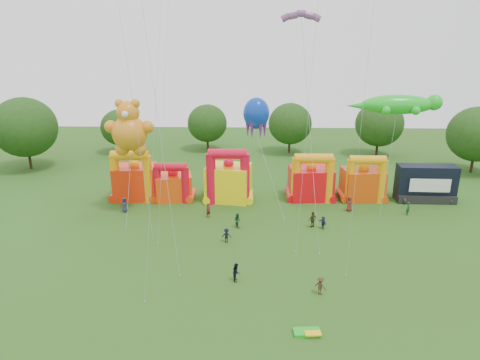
{
  "coord_description": "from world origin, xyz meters",
  "views": [
    {
      "loc": [
        0.65,
        -26.08,
        20.75
      ],
      "look_at": [
        -0.62,
        18.0,
        6.34
      ],
      "focal_mm": 32.0,
      "sensor_mm": 36.0,
      "label": 1
    }
  ],
  "objects_px": {
    "stage_trailer": "(426,184)",
    "octopus_kite": "(267,163)",
    "bouncy_castle_2": "(228,180)",
    "teddy_bear_kite": "(129,138)",
    "spectator_4": "(313,220)",
    "spectator_0": "(125,205)",
    "gecko_kite": "(392,142)",
    "bouncy_castle_0": "(135,180)"
  },
  "relations": [
    {
      "from": "bouncy_castle_0",
      "to": "bouncy_castle_2",
      "type": "height_order",
      "value": "bouncy_castle_2"
    },
    {
      "from": "teddy_bear_kite",
      "to": "gecko_kite",
      "type": "distance_m",
      "value": 32.63
    },
    {
      "from": "gecko_kite",
      "to": "stage_trailer",
      "type": "bearing_deg",
      "value": 18.21
    },
    {
      "from": "bouncy_castle_0",
      "to": "bouncy_castle_2",
      "type": "bearing_deg",
      "value": -1.52
    },
    {
      "from": "bouncy_castle_2",
      "to": "octopus_kite",
      "type": "xyz_separation_m",
      "value": [
        5.12,
        -0.84,
        2.64
      ]
    },
    {
      "from": "teddy_bear_kite",
      "to": "octopus_kite",
      "type": "height_order",
      "value": "teddy_bear_kite"
    },
    {
      "from": "bouncy_castle_0",
      "to": "octopus_kite",
      "type": "relative_size",
      "value": 0.52
    },
    {
      "from": "bouncy_castle_0",
      "to": "gecko_kite",
      "type": "xyz_separation_m",
      "value": [
        33.67,
        -1.66,
        5.86
      ]
    },
    {
      "from": "teddy_bear_kite",
      "to": "gecko_kite",
      "type": "height_order",
      "value": "gecko_kite"
    },
    {
      "from": "bouncy_castle_0",
      "to": "stage_trailer",
      "type": "distance_m",
      "value": 39.45
    },
    {
      "from": "bouncy_castle_0",
      "to": "stage_trailer",
      "type": "height_order",
      "value": "bouncy_castle_0"
    },
    {
      "from": "bouncy_castle_2",
      "to": "spectator_0",
      "type": "distance_m",
      "value": 13.88
    },
    {
      "from": "bouncy_castle_2",
      "to": "octopus_kite",
      "type": "distance_m",
      "value": 5.82
    },
    {
      "from": "spectator_4",
      "to": "spectator_0",
      "type": "bearing_deg",
      "value": -46.26
    },
    {
      "from": "gecko_kite",
      "to": "teddy_bear_kite",
      "type": "bearing_deg",
      "value": -174.18
    },
    {
      "from": "stage_trailer",
      "to": "spectator_0",
      "type": "bearing_deg",
      "value": -172.38
    },
    {
      "from": "stage_trailer",
      "to": "teddy_bear_kite",
      "type": "relative_size",
      "value": 0.54
    },
    {
      "from": "stage_trailer",
      "to": "octopus_kite",
      "type": "bearing_deg",
      "value": -176.23
    },
    {
      "from": "bouncy_castle_2",
      "to": "gecko_kite",
      "type": "distance_m",
      "value": 21.61
    },
    {
      "from": "bouncy_castle_2",
      "to": "teddy_bear_kite",
      "type": "xyz_separation_m",
      "value": [
        -11.65,
        -4.63,
        6.74
      ]
    },
    {
      "from": "teddy_bear_kite",
      "to": "bouncy_castle_0",
      "type": "bearing_deg",
      "value": 103.79
    },
    {
      "from": "bouncy_castle_2",
      "to": "stage_trailer",
      "type": "height_order",
      "value": "bouncy_castle_2"
    },
    {
      "from": "octopus_kite",
      "to": "spectator_4",
      "type": "distance_m",
      "value": 10.4
    },
    {
      "from": "bouncy_castle_0",
      "to": "spectator_0",
      "type": "height_order",
      "value": "bouncy_castle_0"
    },
    {
      "from": "teddy_bear_kite",
      "to": "gecko_kite",
      "type": "relative_size",
      "value": 0.99
    },
    {
      "from": "gecko_kite",
      "to": "spectator_4",
      "type": "distance_m",
      "value": 14.91
    },
    {
      "from": "stage_trailer",
      "to": "octopus_kite",
      "type": "relative_size",
      "value": 0.57
    },
    {
      "from": "bouncy_castle_0",
      "to": "spectator_0",
      "type": "xyz_separation_m",
      "value": [
        -0.06,
        -5.05,
        -1.7
      ]
    },
    {
      "from": "teddy_bear_kite",
      "to": "spectator_4",
      "type": "height_order",
      "value": "teddy_bear_kite"
    },
    {
      "from": "octopus_kite",
      "to": "spectator_0",
      "type": "xyz_separation_m",
      "value": [
        -18.05,
        -3.87,
        -4.49
      ]
    },
    {
      "from": "bouncy_castle_2",
      "to": "spectator_4",
      "type": "height_order",
      "value": "bouncy_castle_2"
    },
    {
      "from": "bouncy_castle_2",
      "to": "octopus_kite",
      "type": "relative_size",
      "value": 0.55
    },
    {
      "from": "octopus_kite",
      "to": "spectator_4",
      "type": "xyz_separation_m",
      "value": [
        5.15,
        -7.83,
        -4.51
      ]
    },
    {
      "from": "bouncy_castle_0",
      "to": "bouncy_castle_2",
      "type": "xyz_separation_m",
      "value": [
        12.87,
        -0.34,
        0.16
      ]
    },
    {
      "from": "stage_trailer",
      "to": "octopus_kite",
      "type": "distance_m",
      "value": 21.72
    },
    {
      "from": "teddy_bear_kite",
      "to": "gecko_kite",
      "type": "bearing_deg",
      "value": 5.82
    },
    {
      "from": "bouncy_castle_0",
      "to": "spectator_4",
      "type": "xyz_separation_m",
      "value": [
        23.14,
        -9.01,
        -1.71
      ]
    },
    {
      "from": "bouncy_castle_2",
      "to": "spectator_4",
      "type": "distance_m",
      "value": 13.57
    },
    {
      "from": "gecko_kite",
      "to": "bouncy_castle_2",
      "type": "bearing_deg",
      "value": 176.36
    },
    {
      "from": "spectator_0",
      "to": "spectator_4",
      "type": "xyz_separation_m",
      "value": [
        23.19,
        -3.96,
        -0.01
      ]
    },
    {
      "from": "bouncy_castle_0",
      "to": "octopus_kite",
      "type": "height_order",
      "value": "octopus_kite"
    },
    {
      "from": "gecko_kite",
      "to": "spectator_4",
      "type": "relative_size",
      "value": 7.49
    }
  ]
}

